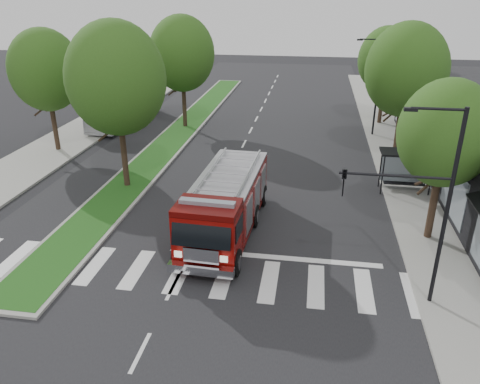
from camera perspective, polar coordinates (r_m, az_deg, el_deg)
The scene contains 15 objects.
ground at distance 23.73m, azimuth -5.37°, elevation -5.88°, with size 140.00×140.00×0.00m, color black.
sidewalk_right at distance 32.88m, azimuth 20.89°, elevation 1.41°, with size 5.00×80.00×0.15m, color gray.
sidewalk_left at distance 37.79m, azimuth -23.35°, elevation 3.82°, with size 5.00×80.00×0.15m, color gray.
median at distance 41.29m, azimuth -7.41°, elevation 7.17°, with size 3.00×50.00×0.15m.
bus_shelter at distance 30.25m, azimuth 19.63°, elevation 3.70°, with size 3.20×1.60×2.61m.
tree_right_near at distance 23.58m, azimuth 23.82°, elevation 6.51°, with size 4.40×4.40×8.05m.
tree_right_mid at distance 34.87m, azimuth 19.61°, elevation 13.82°, with size 5.60×5.60×9.72m.
tree_right_far at distance 44.74m, azimuth 17.44°, elevation 15.15°, with size 5.00×5.00×8.73m.
tree_median_near at distance 28.76m, azimuth -14.86°, elevation 13.20°, with size 5.80×5.80×10.16m.
tree_median_far at distance 41.87m, azimuth -7.10°, elevation 16.39°, with size 5.60×5.60×9.72m.
tree_left_mid at distance 37.79m, azimuth -22.62°, elevation 13.55°, with size 5.20×5.20×9.16m.
streetlight_right_near at distance 18.35m, azimuth 21.52°, elevation -0.48°, with size 4.08×0.22×8.00m.
streetlight_right_far at distance 40.88m, azimuth 16.27°, elevation 12.63°, with size 2.11×0.20×8.00m.
fire_engine at distance 23.67m, azimuth -1.74°, elevation -1.51°, with size 3.34×9.71×3.32m.
city_bus at distance 45.32m, azimuth -13.99°, elevation 10.01°, with size 2.52×10.76×3.00m, color silver.
Camera 1 is at (5.43, -19.94, 11.66)m, focal length 35.00 mm.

